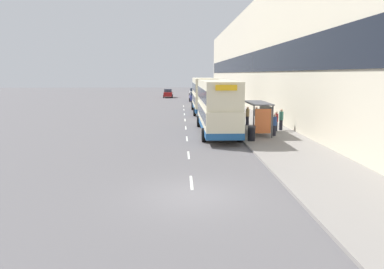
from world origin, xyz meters
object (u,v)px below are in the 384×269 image
(bus_shelter, at_px, (260,112))
(pedestrian_4, at_px, (276,121))
(car_0, at_px, (168,93))
(pedestrian_2, at_px, (275,125))
(car_1, at_px, (195,97))
(double_decker_bus_ahead, at_px, (204,95))
(pedestrian_at_shelter, at_px, (248,116))
(double_decker_bus_near, at_px, (217,106))
(pedestrian_1, at_px, (281,119))
(litter_bin, at_px, (252,133))
(pedestrian_3, at_px, (256,115))
(car_2, at_px, (194,92))

(bus_shelter, bearing_deg, pedestrian_4, 40.13)
(car_0, xyz_separation_m, pedestrian_2, (9.72, -45.44, 0.14))
(car_1, bearing_deg, pedestrian_4, -80.77)
(bus_shelter, distance_m, car_0, 45.51)
(double_decker_bus_ahead, distance_m, pedestrian_at_shelter, 12.06)
(pedestrian_2, bearing_deg, car_0, 102.08)
(bus_shelter, height_order, double_decker_bus_near, double_decker_bus_near)
(pedestrian_1, relative_size, pedestrian_2, 1.07)
(double_decker_bus_near, bearing_deg, pedestrian_4, 3.28)
(car_0, bearing_deg, bus_shelter, 101.14)
(pedestrian_4, bearing_deg, pedestrian_1, 40.14)
(pedestrian_2, bearing_deg, double_decker_bus_ahead, 104.00)
(litter_bin, bearing_deg, double_decker_bus_ahead, 96.32)
(double_decker_bus_near, height_order, car_1, double_decker_bus_near)
(car_0, height_order, litter_bin, car_0)
(double_decker_bus_near, height_order, litter_bin, double_decker_bus_near)
(double_decker_bus_ahead, relative_size, pedestrian_4, 6.41)
(bus_shelter, xyz_separation_m, pedestrian_3, (0.85, 5.17, -0.88))
(pedestrian_3, bearing_deg, pedestrian_1, -67.44)
(car_1, bearing_deg, pedestrian_1, -79.69)
(car_0, relative_size, pedestrian_at_shelter, 2.32)
(car_1, distance_m, car_2, 15.13)
(double_decker_bus_near, relative_size, pedestrian_2, 6.63)
(car_2, relative_size, litter_bin, 3.77)
(double_decker_bus_near, relative_size, pedestrian_1, 6.18)
(pedestrian_3, bearing_deg, litter_bin, -104.75)
(litter_bin, bearing_deg, bus_shelter, 65.72)
(bus_shelter, height_order, litter_bin, bus_shelter)
(car_2, xyz_separation_m, pedestrian_at_shelter, (3.23, -44.49, 0.16))
(double_decker_bus_ahead, distance_m, pedestrian_4, 15.76)
(car_0, bearing_deg, pedestrian_1, 104.44)
(double_decker_bus_near, relative_size, pedestrian_3, 6.62)
(litter_bin, bearing_deg, car_2, 92.28)
(bus_shelter, xyz_separation_m, pedestrian_1, (2.22, 1.87, -0.82))
(pedestrian_2, bearing_deg, double_decker_bus_near, 155.56)
(car_1, height_order, pedestrian_at_shelter, pedestrian_at_shelter)
(bus_shelter, height_order, car_2, bus_shelter)
(pedestrian_1, xyz_separation_m, litter_bin, (-3.44, -4.58, -0.39))
(car_2, distance_m, pedestrian_2, 50.22)
(car_2, bearing_deg, pedestrian_3, -84.63)
(double_decker_bus_ahead, relative_size, pedestrian_1, 5.85)
(pedestrian_at_shelter, height_order, pedestrian_3, pedestrian_at_shelter)
(bus_shelter, bearing_deg, pedestrian_3, 80.64)
(bus_shelter, bearing_deg, pedestrian_2, -40.57)
(pedestrian_at_shelter, bearing_deg, car_2, 94.15)
(pedestrian_at_shelter, bearing_deg, pedestrian_4, -62.64)
(car_1, relative_size, litter_bin, 4.23)
(double_decker_bus_ahead, bearing_deg, pedestrian_1, -68.96)
(car_0, distance_m, pedestrian_2, 46.47)
(bus_shelter, relative_size, pedestrian_1, 2.34)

